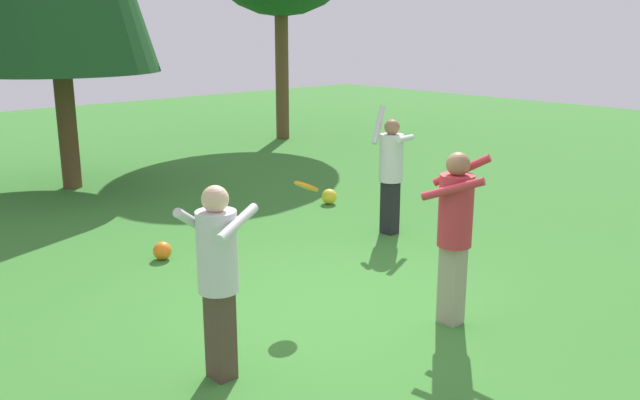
# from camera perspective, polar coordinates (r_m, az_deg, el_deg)

# --- Properties ---
(ground_plane) EXTENTS (40.00, 40.00, 0.00)m
(ground_plane) POSITION_cam_1_polar(r_m,az_deg,el_deg) (7.41, 0.77, -8.86)
(ground_plane) COLOR #387A2D
(person_thrower) EXTENTS (0.62, 0.62, 1.84)m
(person_thrower) POSITION_cam_1_polar(r_m,az_deg,el_deg) (9.68, 6.00, 2.83)
(person_thrower) COLOR black
(person_thrower) RESTS_ON ground_plane
(person_catcher) EXTENTS (0.72, 0.68, 1.70)m
(person_catcher) POSITION_cam_1_polar(r_m,az_deg,el_deg) (5.68, -8.61, -5.59)
(person_catcher) COLOR #4C382D
(person_catcher) RESTS_ON ground_plane
(person_bystander) EXTENTS (0.68, 0.73, 1.76)m
(person_bystander) POSITION_cam_1_polar(r_m,az_deg,el_deg) (6.78, 11.31, -1.95)
(person_bystander) COLOR gray
(person_bystander) RESTS_ON ground_plane
(frisbee) EXTENTS (0.27, 0.29, 0.15)m
(frisbee) POSITION_cam_1_polar(r_m,az_deg,el_deg) (7.19, -1.16, 1.16)
(frisbee) COLOR orange
(ball_yellow) EXTENTS (0.26, 0.26, 0.26)m
(ball_yellow) POSITION_cam_1_polar(r_m,az_deg,el_deg) (11.43, 0.79, 0.30)
(ball_yellow) COLOR yellow
(ball_yellow) RESTS_ON ground_plane
(ball_orange) EXTENTS (0.24, 0.24, 0.24)m
(ball_orange) POSITION_cam_1_polar(r_m,az_deg,el_deg) (8.99, -13.14, -4.18)
(ball_orange) COLOR orange
(ball_orange) RESTS_ON ground_plane
(ball_red) EXTENTS (0.22, 0.22, 0.22)m
(ball_red) POSITION_cam_1_polar(r_m,az_deg,el_deg) (8.34, -8.82, -5.49)
(ball_red) COLOR red
(ball_red) RESTS_ON ground_plane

